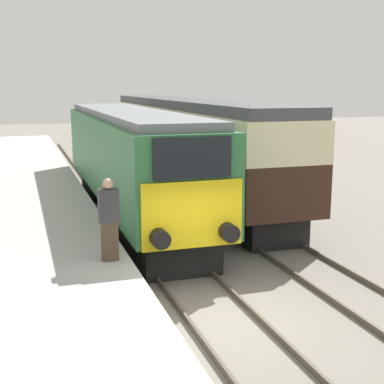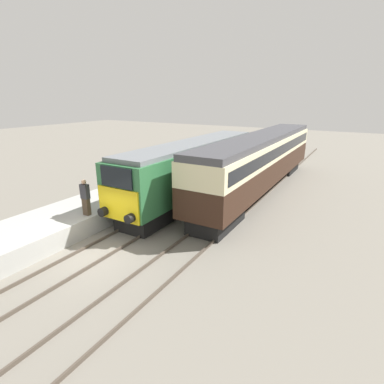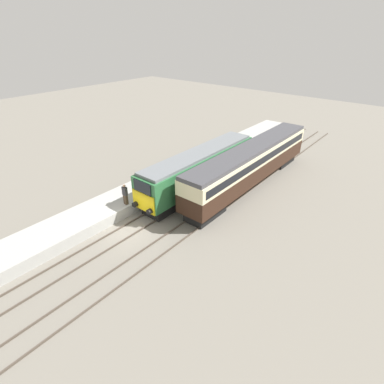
% 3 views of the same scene
% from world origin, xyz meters
% --- Properties ---
extents(ground_plane, '(120.00, 120.00, 0.00)m').
position_xyz_m(ground_plane, '(0.00, 0.00, 0.00)').
color(ground_plane, slate).
extents(platform_left, '(3.50, 50.00, 0.96)m').
position_xyz_m(platform_left, '(-3.30, 8.00, 0.48)').
color(platform_left, '#A8A8A3').
rests_on(platform_left, ground_plane).
extents(rails_near_track, '(1.51, 60.00, 0.14)m').
position_xyz_m(rails_near_track, '(0.00, 5.00, 0.07)').
color(rails_near_track, '#4C4238').
rests_on(rails_near_track, ground_plane).
extents(rails_far_track, '(1.50, 60.00, 0.14)m').
position_xyz_m(rails_far_track, '(3.40, 5.00, 0.07)').
color(rails_far_track, '#4C4238').
rests_on(rails_far_track, ground_plane).
extents(locomotive, '(2.70, 15.02, 3.92)m').
position_xyz_m(locomotive, '(0.00, 9.11, 2.20)').
color(locomotive, black).
rests_on(locomotive, ground_plane).
extents(passenger_carriage, '(2.75, 19.01, 4.18)m').
position_xyz_m(passenger_carriage, '(3.40, 12.87, 2.53)').
color(passenger_carriage, black).
rests_on(passenger_carriage, ground_plane).
extents(person_on_platform, '(0.44, 0.26, 1.85)m').
position_xyz_m(person_on_platform, '(-2.01, 1.59, 1.90)').
color(person_on_platform, '#473828').
rests_on(person_on_platform, platform_left).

